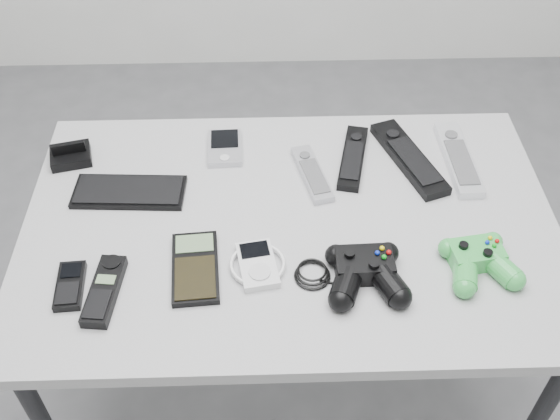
{
  "coord_description": "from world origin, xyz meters",
  "views": [
    {
      "loc": [
        -0.08,
        -0.92,
        1.69
      ],
      "look_at": [
        -0.06,
        0.02,
        0.75
      ],
      "focal_mm": 42.0,
      "sensor_mm": 36.0,
      "label": 1
    }
  ],
  "objects_px": {
    "pda": "(225,147)",
    "remote_silver_a": "(312,173)",
    "remote_black_a": "(353,157)",
    "mp3_player": "(257,264)",
    "remote_silver_b": "(458,158)",
    "mobile_phone": "(70,285)",
    "desk": "(290,242)",
    "controller_green": "(479,259)",
    "remote_black_b": "(409,158)",
    "cordless_handset": "(104,290)",
    "controller_black": "(366,270)",
    "pda_keyboard": "(129,191)",
    "calculator": "(195,267)"
  },
  "relations": [
    {
      "from": "remote_black_b",
      "to": "mobile_phone",
      "type": "relative_size",
      "value": 2.38
    },
    {
      "from": "remote_black_a",
      "to": "controller_green",
      "type": "relative_size",
      "value": 1.4
    },
    {
      "from": "pda_keyboard",
      "to": "remote_black_b",
      "type": "height_order",
      "value": "remote_black_b"
    },
    {
      "from": "mp3_player",
      "to": "remote_silver_b",
      "type": "bearing_deg",
      "value": 23.39
    },
    {
      "from": "remote_silver_b",
      "to": "mobile_phone",
      "type": "height_order",
      "value": "remote_silver_b"
    },
    {
      "from": "pda",
      "to": "remote_silver_a",
      "type": "bearing_deg",
      "value": -27.97
    },
    {
      "from": "remote_black_b",
      "to": "controller_black",
      "type": "height_order",
      "value": "controller_black"
    },
    {
      "from": "pda",
      "to": "remote_silver_a",
      "type": "relative_size",
      "value": 0.67
    },
    {
      "from": "mobile_phone",
      "to": "remote_silver_b",
      "type": "bearing_deg",
      "value": 18.65
    },
    {
      "from": "desk",
      "to": "remote_black_b",
      "type": "bearing_deg",
      "value": 33.25
    },
    {
      "from": "remote_black_b",
      "to": "cordless_handset",
      "type": "height_order",
      "value": "same"
    },
    {
      "from": "controller_black",
      "to": "remote_black_b",
      "type": "bearing_deg",
      "value": 65.55
    },
    {
      "from": "mp3_player",
      "to": "remote_black_a",
      "type": "bearing_deg",
      "value": 45.16
    },
    {
      "from": "pda",
      "to": "remote_silver_b",
      "type": "distance_m",
      "value": 0.52
    },
    {
      "from": "remote_silver_b",
      "to": "mobile_phone",
      "type": "distance_m",
      "value": 0.86
    },
    {
      "from": "remote_black_b",
      "to": "mp3_player",
      "type": "distance_m",
      "value": 0.45
    },
    {
      "from": "remote_black_b",
      "to": "pda_keyboard",
      "type": "bearing_deg",
      "value": 168.32
    },
    {
      "from": "desk",
      "to": "controller_green",
      "type": "xyz_separation_m",
      "value": [
        0.35,
        -0.13,
        0.09
      ]
    },
    {
      "from": "mp3_player",
      "to": "calculator",
      "type": "bearing_deg",
      "value": 171.66
    },
    {
      "from": "mobile_phone",
      "to": "controller_green",
      "type": "height_order",
      "value": "controller_green"
    },
    {
      "from": "remote_black_a",
      "to": "calculator",
      "type": "relative_size",
      "value": 1.21
    },
    {
      "from": "remote_black_a",
      "to": "mp3_player",
      "type": "distance_m",
      "value": 0.37
    },
    {
      "from": "remote_silver_a",
      "to": "remote_black_b",
      "type": "height_order",
      "value": "remote_black_b"
    },
    {
      "from": "remote_black_b",
      "to": "remote_black_a",
      "type": "bearing_deg",
      "value": 157.04
    },
    {
      "from": "cordless_handset",
      "to": "mp3_player",
      "type": "xyz_separation_m",
      "value": [
        0.28,
        0.06,
        -0.0
      ]
    },
    {
      "from": "remote_black_a",
      "to": "remote_black_b",
      "type": "xyz_separation_m",
      "value": [
        0.12,
        -0.01,
        0.0
      ]
    },
    {
      "from": "remote_silver_b",
      "to": "cordless_handset",
      "type": "distance_m",
      "value": 0.81
    },
    {
      "from": "pda",
      "to": "remote_silver_b",
      "type": "relative_size",
      "value": 0.5
    },
    {
      "from": "calculator",
      "to": "controller_black",
      "type": "bearing_deg",
      "value": -9.91
    },
    {
      "from": "cordless_handset",
      "to": "controller_black",
      "type": "distance_m",
      "value": 0.48
    },
    {
      "from": "pda",
      "to": "remote_silver_a",
      "type": "height_order",
      "value": "same"
    },
    {
      "from": "pda",
      "to": "controller_green",
      "type": "distance_m",
      "value": 0.61
    },
    {
      "from": "remote_black_a",
      "to": "controller_black",
      "type": "xyz_separation_m",
      "value": [
        -0.01,
        -0.34,
        0.02
      ]
    },
    {
      "from": "pda",
      "to": "mp3_player",
      "type": "distance_m",
      "value": 0.36
    },
    {
      "from": "controller_black",
      "to": "cordless_handset",
      "type": "bearing_deg",
      "value": -179.17
    },
    {
      "from": "mobile_phone",
      "to": "calculator",
      "type": "relative_size",
      "value": 0.63
    },
    {
      "from": "remote_black_a",
      "to": "mp3_player",
      "type": "height_order",
      "value": "same"
    },
    {
      "from": "remote_silver_a",
      "to": "cordless_handset",
      "type": "xyz_separation_m",
      "value": [
        -0.4,
        -0.31,
        0.0
      ]
    },
    {
      "from": "desk",
      "to": "remote_black_a",
      "type": "distance_m",
      "value": 0.25
    },
    {
      "from": "remote_silver_a",
      "to": "remote_silver_b",
      "type": "distance_m",
      "value": 0.33
    },
    {
      "from": "remote_silver_a",
      "to": "remote_black_b",
      "type": "relative_size",
      "value": 0.69
    },
    {
      "from": "calculator",
      "to": "pda",
      "type": "bearing_deg",
      "value": 78.28
    },
    {
      "from": "pda_keyboard",
      "to": "remote_silver_a",
      "type": "height_order",
      "value": "remote_silver_a"
    },
    {
      "from": "pda_keyboard",
      "to": "controller_black",
      "type": "relative_size",
      "value": 0.91
    },
    {
      "from": "mobile_phone",
      "to": "mp3_player",
      "type": "distance_m",
      "value": 0.35
    },
    {
      "from": "mobile_phone",
      "to": "controller_green",
      "type": "xyz_separation_m",
      "value": [
        0.76,
        0.03,
        0.01
      ]
    },
    {
      "from": "desk",
      "to": "cordless_handset",
      "type": "relative_size",
      "value": 7.05
    },
    {
      "from": "remote_black_b",
      "to": "mp3_player",
      "type": "bearing_deg",
      "value": -158.42
    },
    {
      "from": "cordless_handset",
      "to": "remote_black_b",
      "type": "bearing_deg",
      "value": 35.8
    },
    {
      "from": "pda_keyboard",
      "to": "mobile_phone",
      "type": "distance_m",
      "value": 0.26
    }
  ]
}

